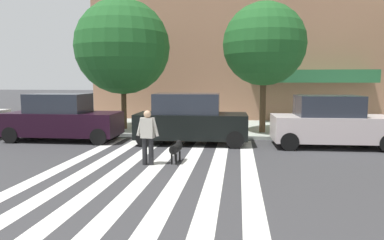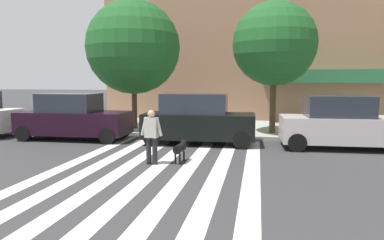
{
  "view_description": "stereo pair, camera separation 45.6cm",
  "coord_description": "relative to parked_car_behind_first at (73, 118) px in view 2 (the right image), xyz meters",
  "views": [
    {
      "loc": [
        3.62,
        -1.09,
        2.51
      ],
      "look_at": [
        2.52,
        7.0,
        1.57
      ],
      "focal_mm": 32.07,
      "sensor_mm": 36.0,
      "label": 1
    },
    {
      "loc": [
        4.07,
        -1.01,
        2.51
      ],
      "look_at": [
        2.52,
        7.0,
        1.57
      ],
      "focal_mm": 32.07,
      "sensor_mm": 36.0,
      "label": 2
    }
  ],
  "objects": [
    {
      "name": "parked_car_third_in_line",
      "position": [
        5.4,
        -0.0,
        0.04
      ],
      "size": [
        4.43,
        2.01,
        2.0
      ],
      "color": "black",
      "rests_on": "ground_plane"
    },
    {
      "name": "parked_car_behind_first",
      "position": [
        0.0,
        0.0,
        0.0
      ],
      "size": [
        4.69,
        1.97,
        1.97
      ],
      "color": "black",
      "rests_on": "ground_plane"
    },
    {
      "name": "crosswalk_stripes",
      "position": [
        4.92,
        -5.54,
        -0.93
      ],
      "size": [
        5.85,
        12.96,
        0.01
      ],
      "color": "silver",
      "rests_on": "ground_plane"
    },
    {
      "name": "parked_car_fourth_in_line",
      "position": [
        10.75,
        -0.0,
        -0.0
      ],
      "size": [
        4.42,
        2.03,
        1.96
      ],
      "color": "#C1B2B2",
      "rests_on": "ground_plane"
    },
    {
      "name": "street_tree_middle",
      "position": [
        8.4,
        2.48,
        3.19
      ],
      "size": [
        3.7,
        3.7,
        5.83
      ],
      "color": "#4C3823",
      "rests_on": "sidewalk_far"
    },
    {
      "name": "sidewalk_far",
      "position": [
        3.67,
        4.24,
        -0.85
      ],
      "size": [
        80.0,
        6.0,
        0.15
      ],
      "primitive_type": "cube",
      "color": "#A5AEA4",
      "rests_on": "ground_plane"
    },
    {
      "name": "street_tree_nearest",
      "position": [
        1.71,
        2.82,
        3.19
      ],
      "size": [
        4.56,
        4.56,
        6.26
      ],
      "color": "#4C3823",
      "rests_on": "sidewalk_far"
    },
    {
      "name": "dog_on_leash",
      "position": [
        5.42,
        -3.21,
        -0.49
      ],
      "size": [
        0.31,
        1.0,
        0.65
      ],
      "color": "black",
      "rests_on": "ground_plane"
    },
    {
      "name": "ground_plane",
      "position": [
        3.67,
        -5.54,
        -0.93
      ],
      "size": [
        160.0,
        160.0,
        0.0
      ],
      "primitive_type": "plane",
      "color": "#353538"
    },
    {
      "name": "pedestrian_dog_walker",
      "position": [
        4.64,
        -3.62,
        -0.0
      ],
      "size": [
        0.71,
        0.27,
        1.64
      ],
      "color": "black",
      "rests_on": "ground_plane"
    }
  ]
}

